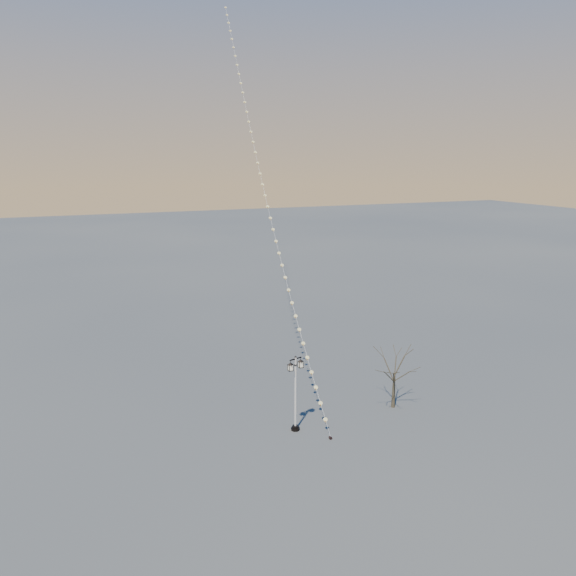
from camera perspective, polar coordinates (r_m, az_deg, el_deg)
ground at (r=36.38m, az=2.38°, el=-14.71°), size 300.00×300.00×0.00m
street_lamp at (r=35.51m, az=0.78°, el=-10.43°), size 1.24×0.70×5.05m
bare_tree at (r=39.21m, az=10.95°, el=-7.96°), size 2.63×2.63×4.36m
kite_train at (r=50.44m, az=-2.67°, el=13.27°), size 6.08×39.65×34.34m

